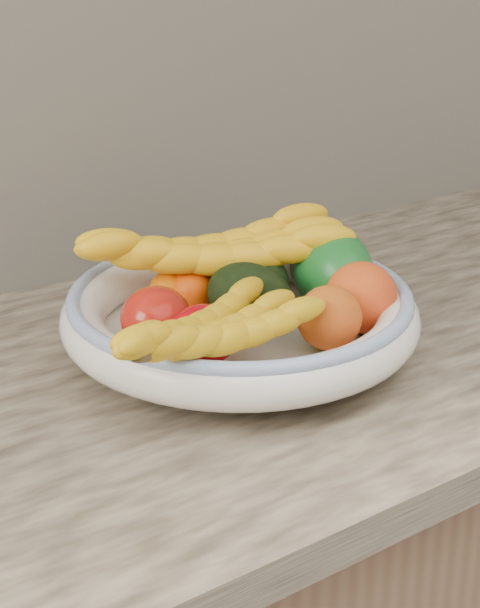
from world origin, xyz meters
name	(u,v)px	position (x,y,z in m)	size (l,w,h in m)	color
fruit_bowl	(240,314)	(0.00, 1.66, 0.95)	(0.39, 0.39, 0.08)	white
clementine_back_left	(169,289)	(-0.03, 1.75, 0.95)	(0.05, 0.05, 0.04)	orange
clementine_back_right	(202,278)	(0.02, 1.76, 0.95)	(0.05, 0.05, 0.04)	#E14804
clementine_back_mid	(192,289)	(-0.01, 1.74, 0.95)	(0.05, 0.05, 0.05)	#F04E05
tomato_left	(156,318)	(-0.10, 1.67, 0.96)	(0.08, 0.08, 0.07)	#B5170D
tomato_near_left	(203,335)	(-0.08, 1.61, 0.96)	(0.07, 0.07, 0.06)	#B2000A
avocado_center	(250,297)	(0.01, 1.66, 0.96)	(0.07, 0.11, 0.07)	black
avocado_right	(258,279)	(0.05, 1.70, 0.96)	(0.06, 0.09, 0.06)	black
green_mango	(331,268)	(0.13, 1.66, 0.98)	(0.08, 0.13, 0.09)	#10581B
peach_front	(329,318)	(0.05, 1.57, 0.97)	(0.07, 0.07, 0.07)	orange
peach_right	(361,298)	(0.11, 1.58, 0.97)	(0.08, 0.08, 0.08)	orange
banana_bunch_back	(214,258)	(0.02, 1.73, 0.99)	(0.33, 0.12, 0.09)	yellow
banana_bunch_front	(212,337)	(-0.10, 1.56, 0.98)	(0.25, 0.10, 0.07)	gold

